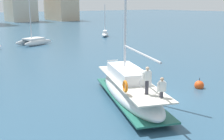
# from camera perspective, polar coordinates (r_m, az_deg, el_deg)

# --- Properties ---
(ground_plane) EXTENTS (400.00, 400.00, 0.00)m
(ground_plane) POSITION_cam_1_polar(r_m,az_deg,el_deg) (19.38, 7.85, -5.78)
(ground_plane) COLOR #2D516B
(main_sailboat) EXTENTS (5.75, 9.81, 11.76)m
(main_sailboat) POSITION_cam_1_polar(r_m,az_deg,el_deg) (18.32, 3.66, -3.87)
(main_sailboat) COLOR silver
(main_sailboat) RESTS_ON ground
(moored_catamaran) EXTENTS (6.00, 4.36, 8.97)m
(moored_catamaran) POSITION_cam_1_polar(r_m,az_deg,el_deg) (45.46, -15.86, 5.84)
(moored_catamaran) COLOR silver
(moored_catamaran) RESTS_ON ground
(moored_ketch_distant) EXTENTS (3.88, 4.51, 6.21)m
(moored_ketch_distant) POSITION_cam_1_polar(r_m,az_deg,el_deg) (55.18, -1.45, 7.50)
(moored_ketch_distant) COLOR silver
(moored_ketch_distant) RESTS_ON ground
(mooring_buoy) EXTENTS (0.73, 0.73, 0.97)m
(mooring_buoy) POSITION_cam_1_polar(r_m,az_deg,el_deg) (22.42, 17.56, -3.02)
(mooring_buoy) COLOR #EA4C19
(mooring_buoy) RESTS_ON ground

